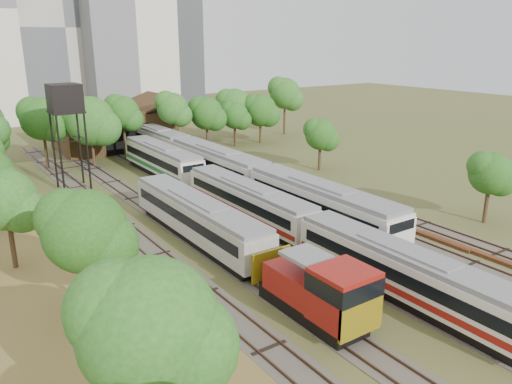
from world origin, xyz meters
TOP-DOWN VIEW (x-y plane):
  - ground at (0.00, 0.00)m, footprint 240.00×240.00m
  - dry_grass_patch at (-18.00, 8.00)m, footprint 14.00×60.00m
  - tracks at (-0.67, 25.00)m, footprint 24.60×80.00m
  - railcar_red_set at (-2.00, 11.36)m, footprint 2.73×34.58m
  - railcar_green_set at (2.00, 32.34)m, footprint 3.19×52.08m
  - railcar_rear at (-2.00, 38.62)m, footprint 2.99×16.08m
  - shunter_locomotive at (-8.00, 3.54)m, footprint 3.06×8.13m
  - old_grey_coach at (-8.00, 18.51)m, footprint 2.85×18.00m
  - water_tower at (-12.14, 39.47)m, footprint 3.27×3.27m
  - rail_pile_near at (8.00, 8.31)m, footprint 0.52×7.78m
  - rail_pile_far at (8.20, 4.86)m, footprint 0.54×8.66m
  - maintenance_shed at (-1.00, 57.98)m, footprint 16.45×11.55m
  - tree_band_left at (-20.21, 21.10)m, footprint 7.58×62.47m
  - tree_band_far at (3.33, 49.71)m, footprint 51.46×10.16m
  - tree_band_right at (14.97, 30.61)m, footprint 4.83×44.79m
  - tower_centre at (2.00, 100.00)m, footprint 20.00×18.00m
  - tower_far_right at (34.00, 110.00)m, footprint 12.00×12.00m

SIDE VIEW (x-z plane):
  - ground at x=0.00m, z-range 0.00..0.00m
  - dry_grass_patch at x=-18.00m, z-range 0.00..0.04m
  - tracks at x=-0.67m, z-range -0.05..0.14m
  - rail_pile_near at x=8.00m, z-range 0.00..0.26m
  - rail_pile_far at x=8.20m, z-range 0.00..0.28m
  - railcar_red_set at x=-2.00m, z-range 0.10..3.46m
  - old_grey_coach at x=-8.00m, z-range 0.16..3.68m
  - railcar_rear at x=-2.00m, z-range 0.11..3.80m
  - shunter_locomotive at x=-8.00m, z-range -0.04..3.97m
  - railcar_green_set at x=2.00m, z-range 0.11..4.07m
  - maintenance_shed at x=-1.00m, z-range -0.87..6.70m
  - tree_band_right at x=14.97m, z-range 1.21..7.99m
  - tree_band_left at x=-20.21m, z-range 1.10..9.31m
  - tree_band_far at x=3.33m, z-range 1.29..10.87m
  - water_tower at x=-12.14m, z-range 3.87..15.17m
  - tower_far_right at x=34.00m, z-range 0.00..28.00m
  - tower_centre at x=2.00m, z-range 0.00..36.00m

